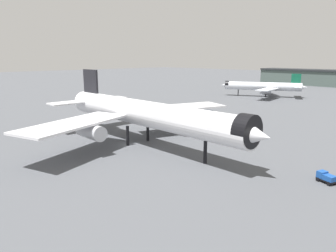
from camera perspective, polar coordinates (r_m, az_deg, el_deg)
The scene contains 7 objects.
ground at distance 80.45m, azimuth -7.51°, elevation -3.41°, with size 900.00×900.00×0.00m, color #4C4F54.
airliner_near_gate at distance 78.18m, azimuth -4.38°, elevation 2.21°, with size 67.79×62.07×18.15m.
airliner_far_taxiway at distance 185.19m, azimuth 16.80°, elevation 6.88°, with size 43.53×39.09×13.04m.
service_truck_front at distance 114.59m, azimuth 7.56°, elevation 2.13°, with size 5.61×2.81×3.00m.
baggage_tug_wing at distance 62.79m, azimuth 26.71°, elevation -8.30°, with size 3.55×2.77×1.85m.
baggage_cart_trailing at distance 119.93m, azimuth -0.81°, elevation 2.39°, with size 2.66×2.30×1.82m.
traffic_cone_wingtip at distance 116.94m, azimuth 3.97°, elevation 1.78°, with size 0.52×0.52×0.65m, color #F2600C.
Camera 1 is at (61.89, -46.60, 21.69)m, focal length 33.67 mm.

